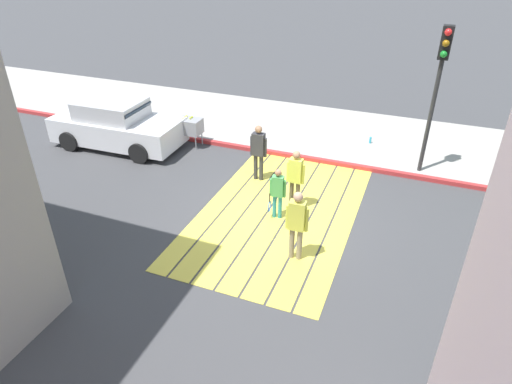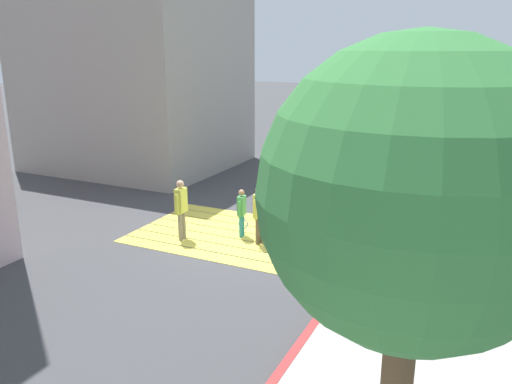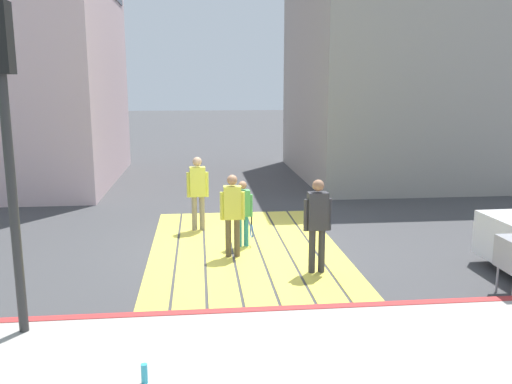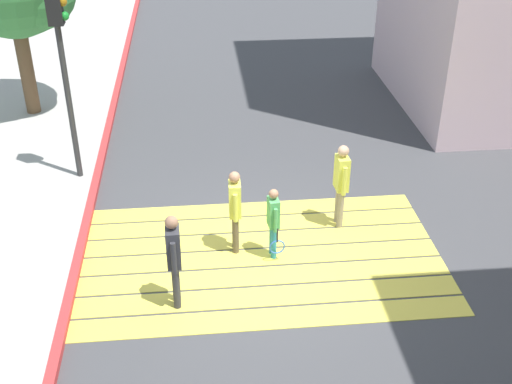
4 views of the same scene
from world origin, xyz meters
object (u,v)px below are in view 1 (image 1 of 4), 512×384
at_px(car_parked_near_curb, 117,125).
at_px(pedestrian_child_with_racket, 277,191).
at_px(pedestrian_adult_side, 295,175).
at_px(traffic_light_corner, 440,73).
at_px(tennis_ball_cart, 189,126).
at_px(water_bottle, 370,140).
at_px(pedestrian_adult_lead, 297,221).
at_px(pedestrian_adult_trailing, 258,149).

relative_size(car_parked_near_curb, pedestrian_child_with_racket, 3.17).
distance_m(pedestrian_adult_side, pedestrian_child_with_racket, 0.72).
distance_m(traffic_light_corner, pedestrian_adult_side, 4.78).
bearing_deg(traffic_light_corner, tennis_ball_cart, -84.73).
bearing_deg(water_bottle, tennis_ball_cart, -69.26).
height_order(tennis_ball_cart, pedestrian_adult_lead, pedestrian_adult_lead).
bearing_deg(pedestrian_child_with_racket, pedestrian_adult_trailing, -145.67).
bearing_deg(traffic_light_corner, pedestrian_adult_lead, -23.78).
xyz_separation_m(traffic_light_corner, pedestrian_adult_trailing, (2.09, -4.35, -2.06)).
distance_m(pedestrian_adult_lead, pedestrian_child_with_racket, 1.67).
xyz_separation_m(water_bottle, pedestrian_adult_side, (4.61, -1.25, 0.71)).
height_order(water_bottle, pedestrian_adult_side, pedestrian_adult_side).
height_order(traffic_light_corner, pedestrian_child_with_racket, traffic_light_corner).
relative_size(car_parked_near_curb, pedestrian_adult_lead, 2.57).
relative_size(car_parked_near_curb, water_bottle, 19.78).
height_order(car_parked_near_curb, water_bottle, car_parked_near_curb).
height_order(traffic_light_corner, water_bottle, traffic_light_corner).
xyz_separation_m(traffic_light_corner, pedestrian_adult_side, (3.13, -2.93, -2.10)).
xyz_separation_m(car_parked_near_curb, water_bottle, (-3.05, 7.91, -0.50)).
bearing_deg(car_parked_near_curb, pedestrian_child_with_racket, 71.02).
relative_size(water_bottle, pedestrian_adult_trailing, 0.13).
relative_size(traffic_light_corner, pedestrian_adult_side, 2.63).
bearing_deg(tennis_ball_cart, pedestrian_adult_side, 61.02).
relative_size(pedestrian_adult_lead, pedestrian_adult_side, 1.05).
bearing_deg(pedestrian_adult_side, water_bottle, 164.87).
xyz_separation_m(car_parked_near_curb, pedestrian_adult_lead, (3.59, 7.32, 0.25)).
distance_m(car_parked_near_curb, pedestrian_child_with_racket, 6.78).
bearing_deg(car_parked_near_curb, pedestrian_adult_trailing, 84.49).
bearing_deg(pedestrian_adult_lead, tennis_ball_cart, -131.41).
xyz_separation_m(water_bottle, pedestrian_child_with_racket, (5.26, -1.50, 0.55)).
distance_m(car_parked_near_curb, pedestrian_adult_trailing, 5.28).
xyz_separation_m(tennis_ball_cart, water_bottle, (-2.15, 5.68, -0.47)).
bearing_deg(pedestrian_adult_trailing, pedestrian_adult_side, 53.49).
bearing_deg(pedestrian_child_with_racket, water_bottle, 164.05).
bearing_deg(car_parked_near_curb, traffic_light_corner, 99.35).
bearing_deg(water_bottle, pedestrian_adult_trailing, -36.81).
bearing_deg(pedestrian_adult_trailing, pedestrian_child_with_racket, 34.33).
relative_size(pedestrian_adult_side, pedestrian_child_with_racket, 1.17).
height_order(pedestrian_adult_lead, pedestrian_adult_side, pedestrian_adult_lead).
bearing_deg(water_bottle, pedestrian_adult_lead, -5.08).
bearing_deg(water_bottle, pedestrian_child_with_racket, -15.95).
distance_m(tennis_ball_cart, pedestrian_adult_side, 5.07).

